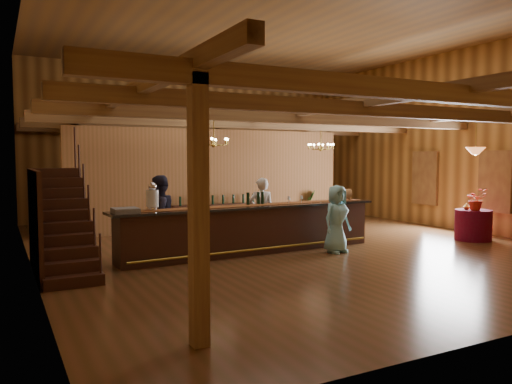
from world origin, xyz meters
name	(u,v)px	position (x,y,z in m)	size (l,w,h in m)	color
floor	(286,244)	(0.00, 0.00, 0.00)	(14.00, 14.00, 0.00)	brown
ceiling	(287,27)	(0.00, 0.00, 5.50)	(14.00, 14.00, 0.00)	brown
wall_back	(191,144)	(0.00, 7.00, 2.75)	(12.00, 0.10, 5.50)	#B27F3B
wall_left	(27,131)	(-6.00, 0.00, 2.75)	(0.10, 14.00, 5.50)	#B27F3B
wall_right	(452,141)	(6.00, 0.00, 2.75)	(0.10, 14.00, 5.50)	#B27F3B
beam_grid	(276,119)	(0.00, 0.51, 3.24)	(11.90, 13.90, 0.39)	olive
support_posts	(296,183)	(0.00, -0.50, 1.60)	(9.20, 10.20, 3.20)	olive
partition_wall	(215,179)	(-0.50, 3.50, 1.55)	(9.00, 0.18, 3.10)	brown
window_right_front	(495,181)	(5.95, -1.60, 1.55)	(0.12, 1.05, 1.75)	white
window_right_back	(425,178)	(5.95, 1.00, 1.55)	(0.12, 1.05, 1.75)	white
staircase	(64,221)	(-5.45, -0.74, 1.00)	(1.00, 2.80, 2.00)	black
backroom_boxes	(198,206)	(-0.29, 5.50, 0.53)	(4.10, 0.60, 1.10)	black
tasting_bar	(252,229)	(-1.31, -0.66, 0.56)	(6.70, 1.16, 1.12)	black
beverage_dispenser	(152,197)	(-3.69, -0.72, 1.40)	(0.26, 0.26, 0.60)	silver
glass_rack_tray	(125,210)	(-4.29, -0.85, 1.16)	(0.50, 0.50, 0.10)	gray
raffle_drum	(346,194)	(1.46, -0.58, 1.29)	(0.34, 0.24, 0.30)	#955D2C
bar_bottle_0	(248,199)	(-1.36, -0.53, 1.26)	(0.07, 0.07, 0.30)	black
bar_bottle_1	(258,198)	(-1.07, -0.52, 1.26)	(0.07, 0.07, 0.30)	black
bar_bottle_2	(263,198)	(-0.96, -0.52, 1.26)	(0.07, 0.07, 0.30)	black
backbar_shelf	(218,217)	(-0.56, 3.11, 0.40)	(2.83, 0.44, 0.79)	black
round_table	(473,225)	(4.77, -1.85, 0.41)	(0.95, 0.95, 0.82)	#590317
chandelier_left	(214,141)	(-1.60, 0.92, 2.64)	(0.80, 0.80, 0.72)	#A48730
chandelier_right	(321,146)	(2.46, 1.99, 2.58)	(0.80, 0.80, 0.78)	#A48730
pendant_lamp	(475,151)	(4.77, -1.85, 2.40)	(0.52, 0.52, 0.90)	#A48730
bartender	(262,212)	(-0.73, -0.03, 0.86)	(0.63, 0.41, 1.73)	white
staff_second	(159,215)	(-3.33, 0.04, 0.91)	(0.89, 0.69, 1.83)	#222237
guest	(337,219)	(0.45, -1.56, 0.79)	(0.77, 0.50, 1.59)	#87D5E6
floor_plant	(308,206)	(2.88, 3.30, 0.56)	(0.61, 0.50, 1.12)	#2B581D
table_flowers	(476,199)	(4.70, -1.98, 1.12)	(0.54, 0.46, 0.60)	red
table_vase	(467,205)	(4.64, -1.73, 0.96)	(0.13, 0.13, 0.27)	#A48730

